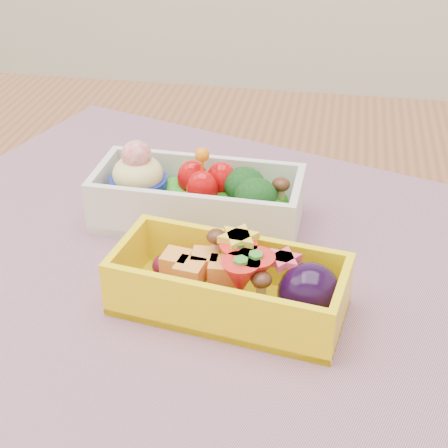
% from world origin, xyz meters
% --- Properties ---
extents(table, '(1.20, 0.80, 0.75)m').
position_xyz_m(table, '(0.00, 0.00, 0.65)').
color(table, brown).
rests_on(table, ground).
extents(placemat, '(0.71, 0.62, 0.00)m').
position_xyz_m(placemat, '(-0.01, -0.01, 0.75)').
color(placemat, '#9F6D87').
rests_on(placemat, table).
extents(bento_white, '(0.18, 0.08, 0.07)m').
position_xyz_m(bento_white, '(-0.03, 0.05, 0.78)').
color(bento_white, silver).
rests_on(bento_white, placemat).
extents(bento_yellow, '(0.18, 0.10, 0.06)m').
position_xyz_m(bento_yellow, '(0.02, -0.06, 0.78)').
color(bento_yellow, yellow).
rests_on(bento_yellow, placemat).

